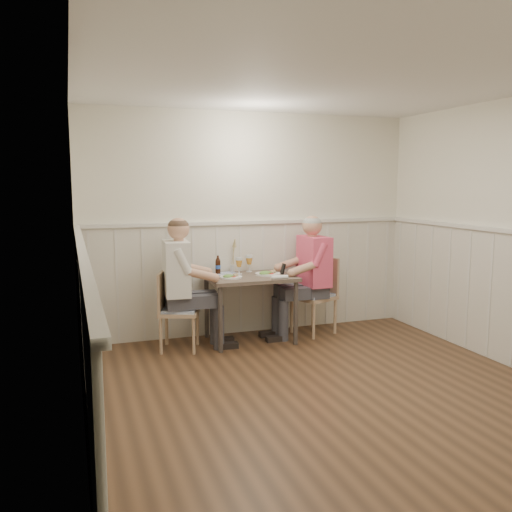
# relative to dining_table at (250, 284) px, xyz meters

# --- Properties ---
(ground_plane) EXTENTS (4.50, 4.50, 0.00)m
(ground_plane) POSITION_rel_dining_table_xyz_m (0.15, -1.84, -0.65)
(ground_plane) COLOR #432D1C
(room_shell) EXTENTS (4.04, 4.54, 2.60)m
(room_shell) POSITION_rel_dining_table_xyz_m (0.15, -1.84, 0.87)
(room_shell) COLOR white
(room_shell) RESTS_ON ground
(wainscot) EXTENTS (4.00, 4.49, 1.34)m
(wainscot) POSITION_rel_dining_table_xyz_m (0.15, -1.15, 0.04)
(wainscot) COLOR silver
(wainscot) RESTS_ON ground
(dining_table) EXTENTS (0.96, 0.70, 0.75)m
(dining_table) POSITION_rel_dining_table_xyz_m (0.00, 0.00, 0.00)
(dining_table) COLOR brown
(dining_table) RESTS_ON ground
(chair_right) EXTENTS (0.55, 0.55, 0.90)m
(chair_right) POSITION_rel_dining_table_xyz_m (0.86, 0.07, -0.16)
(chair_right) COLOR tan
(chair_right) RESTS_ON ground
(chair_left) EXTENTS (0.51, 0.51, 0.85)m
(chair_left) POSITION_rel_dining_table_xyz_m (-0.87, -0.04, -0.19)
(chair_left) COLOR tan
(chair_left) RESTS_ON ground
(man_in_pink) EXTENTS (0.67, 0.47, 1.44)m
(man_in_pink) POSITION_rel_dining_table_xyz_m (0.74, -0.00, -0.05)
(man_in_pink) COLOR #3F3F47
(man_in_pink) RESTS_ON ground
(diner_cream) EXTENTS (0.69, 0.48, 1.45)m
(diner_cream) POSITION_rel_dining_table_xyz_m (-0.80, -0.06, -0.04)
(diner_cream) COLOR #3F3F47
(diner_cream) RESTS_ON ground
(plate_man) EXTENTS (0.29, 0.29, 0.07)m
(plate_man) POSITION_rel_dining_table_xyz_m (0.20, -0.01, 0.12)
(plate_man) COLOR white
(plate_man) RESTS_ON dining_table
(plate_diner) EXTENTS (0.25, 0.25, 0.06)m
(plate_diner) POSITION_rel_dining_table_xyz_m (-0.25, -0.06, 0.12)
(plate_diner) COLOR white
(plate_diner) RESTS_ON dining_table
(beer_glass_a) EXTENTS (0.08, 0.08, 0.20)m
(beer_glass_a) POSITION_rel_dining_table_xyz_m (0.08, 0.27, 0.23)
(beer_glass_a) COLOR silver
(beer_glass_a) RESTS_ON dining_table
(beer_glass_b) EXTENTS (0.08, 0.08, 0.20)m
(beer_glass_b) POSITION_rel_dining_table_xyz_m (-0.09, 0.13, 0.23)
(beer_glass_b) COLOR silver
(beer_glass_b) RESTS_ON dining_table
(beer_bottle) EXTENTS (0.06, 0.06, 0.21)m
(beer_bottle) POSITION_rel_dining_table_xyz_m (-0.31, 0.24, 0.19)
(beer_bottle) COLOR black
(beer_bottle) RESTS_ON dining_table
(rolled_napkin) EXTENTS (0.19, 0.05, 0.04)m
(rolled_napkin) POSITION_rel_dining_table_xyz_m (0.24, -0.29, 0.12)
(rolled_napkin) COLOR white
(rolled_napkin) RESTS_ON dining_table
(grass_vase) EXTENTS (0.05, 0.05, 0.41)m
(grass_vase) POSITION_rel_dining_table_xyz_m (-0.11, 0.31, 0.28)
(grass_vase) COLOR silver
(grass_vase) RESTS_ON dining_table
(gingham_mat) EXTENTS (0.29, 0.25, 0.01)m
(gingham_mat) POSITION_rel_dining_table_xyz_m (-0.22, 0.23, 0.10)
(gingham_mat) COLOR #5A75AD
(gingham_mat) RESTS_ON dining_table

